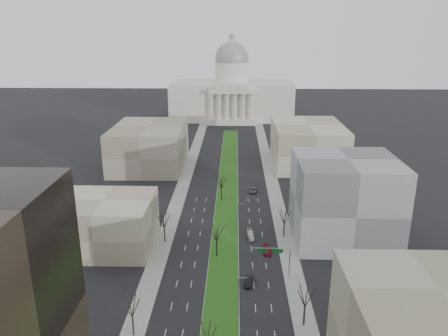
% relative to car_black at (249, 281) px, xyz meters
% --- Properties ---
extents(ground, '(600.00, 600.00, 0.00)m').
position_rel_car_black_xyz_m(ground, '(-6.23, 53.03, -0.85)').
color(ground, black).
rests_on(ground, ground).
extents(median, '(8.00, 222.03, 0.20)m').
position_rel_car_black_xyz_m(median, '(-6.23, 52.02, -0.75)').
color(median, '#999993').
rests_on(median, ground).
extents(sidewalk_left, '(5.00, 330.00, 0.15)m').
position_rel_car_black_xyz_m(sidewalk_left, '(-23.73, 28.03, -0.77)').
color(sidewalk_left, gray).
rests_on(sidewalk_left, ground).
extents(sidewalk_right, '(5.00, 330.00, 0.15)m').
position_rel_car_black_xyz_m(sidewalk_right, '(11.27, 28.03, -0.77)').
color(sidewalk_right, gray).
rests_on(sidewalk_right, ground).
extents(capitol, '(80.00, 46.00, 55.00)m').
position_rel_car_black_xyz_m(capitol, '(-6.23, 202.61, 15.46)').
color(capitol, beige).
rests_on(capitol, ground).
extents(building_beige_left, '(26.00, 22.00, 14.00)m').
position_rel_car_black_xyz_m(building_beige_left, '(-39.23, 18.03, 6.15)').
color(building_beige_left, tan).
rests_on(building_beige_left, ground).
extents(building_grey_right, '(28.00, 26.00, 24.00)m').
position_rel_car_black_xyz_m(building_grey_right, '(27.77, 25.03, 11.15)').
color(building_grey_right, slate).
rests_on(building_grey_right, ground).
extents(building_far_left, '(30.00, 40.00, 18.00)m').
position_rel_car_black_xyz_m(building_far_left, '(-41.23, 93.03, 8.15)').
color(building_far_left, gray).
rests_on(building_far_left, ground).
extents(building_far_right, '(30.00, 40.00, 18.00)m').
position_rel_car_black_xyz_m(building_far_right, '(28.77, 98.03, 8.15)').
color(building_far_right, tan).
rests_on(building_far_right, ground).
extents(tree_left_mid, '(5.40, 5.40, 9.72)m').
position_rel_car_black_xyz_m(tree_left_mid, '(-23.43, -18.97, 6.15)').
color(tree_left_mid, black).
rests_on(tree_left_mid, ground).
extents(tree_left_far, '(5.28, 5.28, 9.50)m').
position_rel_car_black_xyz_m(tree_left_far, '(-23.43, 21.03, 5.99)').
color(tree_left_far, black).
rests_on(tree_left_far, ground).
extents(tree_right_mid, '(5.52, 5.52, 9.94)m').
position_rel_car_black_xyz_m(tree_right_mid, '(10.97, -14.97, 6.31)').
color(tree_right_mid, black).
rests_on(tree_right_mid, ground).
extents(tree_right_far, '(5.04, 5.04, 9.07)m').
position_rel_car_black_xyz_m(tree_right_far, '(10.97, 25.03, 5.68)').
color(tree_right_far, black).
rests_on(tree_right_far, ground).
extents(tree_median_a, '(5.40, 5.40, 9.72)m').
position_rel_car_black_xyz_m(tree_median_a, '(-8.23, -26.97, 6.15)').
color(tree_median_a, black).
rests_on(tree_median_a, ground).
extents(tree_median_b, '(5.40, 5.40, 9.72)m').
position_rel_car_black_xyz_m(tree_median_b, '(-8.23, 13.03, 6.15)').
color(tree_median_b, black).
rests_on(tree_median_b, ground).
extents(tree_median_c, '(5.40, 5.40, 9.72)m').
position_rel_car_black_xyz_m(tree_median_c, '(-8.23, 53.03, 6.15)').
color(tree_median_c, black).
rests_on(tree_median_c, ground).
extents(streetlamp_median_b, '(1.90, 0.20, 9.16)m').
position_rel_car_black_xyz_m(streetlamp_median_b, '(-2.47, -11.97, 3.96)').
color(streetlamp_median_b, gray).
rests_on(streetlamp_median_b, ground).
extents(streetlamp_median_c, '(1.90, 0.20, 9.16)m').
position_rel_car_black_xyz_m(streetlamp_median_c, '(-2.47, 28.03, 3.96)').
color(streetlamp_median_c, gray).
rests_on(streetlamp_median_c, ground).
extents(mast_arm_signs, '(9.12, 0.24, 8.09)m').
position_rel_car_black_xyz_m(mast_arm_signs, '(7.26, 3.05, 5.26)').
color(mast_arm_signs, gray).
rests_on(mast_arm_signs, ground).
extents(car_black, '(2.46, 5.35, 1.70)m').
position_rel_car_black_xyz_m(car_black, '(0.00, 0.00, 0.00)').
color(car_black, black).
rests_on(car_black, ground).
extents(car_red, '(2.29, 5.33, 1.53)m').
position_rel_car_black_xyz_m(car_red, '(5.46, 15.29, -0.08)').
color(car_red, maroon).
rests_on(car_red, ground).
extents(car_grey_far, '(3.03, 5.63, 1.50)m').
position_rel_car_black_xyz_m(car_grey_far, '(3.34, 61.47, -0.10)').
color(car_grey_far, '#54575C').
rests_on(car_grey_far, ground).
extents(box_van, '(2.04, 6.43, 1.76)m').
position_rel_car_black_xyz_m(box_van, '(1.21, 24.39, 0.03)').
color(box_van, white).
rests_on(box_van, ground).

